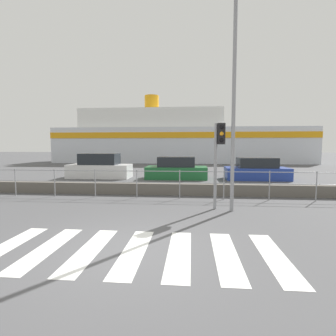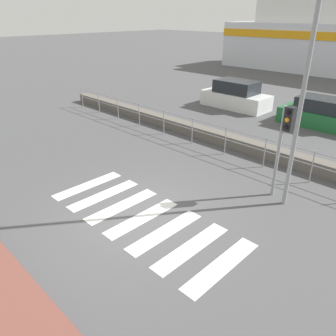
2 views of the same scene
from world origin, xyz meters
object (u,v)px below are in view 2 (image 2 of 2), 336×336
at_px(parked_car_green, 321,114).
at_px(traffic_light_far, 285,132).
at_px(streetlamp, 306,61).
at_px(parked_car_white, 236,96).

bearing_deg(parked_car_green, traffic_light_far, -77.00).
distance_m(streetlamp, parked_car_green, 9.35).
relative_size(traffic_light_far, parked_car_white, 0.70).
bearing_deg(parked_car_white, parked_car_green, 0.00).
bearing_deg(parked_car_green, streetlamp, -74.96).
bearing_deg(traffic_light_far, streetlamp, -44.11).
relative_size(parked_car_white, parked_car_green, 1.04).
xyz_separation_m(streetlamp, parked_car_green, (-2.25, 8.38, -3.49)).
bearing_deg(streetlamp, traffic_light_far, 135.89).
relative_size(traffic_light_far, streetlamp, 0.42).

